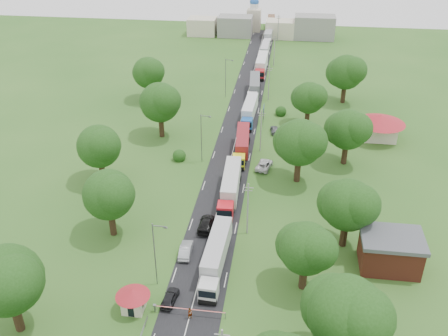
% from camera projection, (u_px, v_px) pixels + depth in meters
% --- Properties ---
extents(ground, '(260.00, 260.00, 0.00)m').
position_uv_depth(ground, '(219.00, 206.00, 84.28)').
color(ground, '#29561C').
rests_on(ground, ground).
extents(road, '(8.00, 200.00, 0.04)m').
position_uv_depth(road, '(233.00, 151.00, 101.54)').
color(road, black).
rests_on(road, ground).
extents(boom_barrier, '(9.22, 0.35, 1.18)m').
position_uv_depth(boom_barrier, '(179.00, 309.00, 62.43)').
color(boom_barrier, slate).
rests_on(boom_barrier, ground).
extents(guard_booth, '(4.40, 4.40, 3.45)m').
position_uv_depth(guard_booth, '(133.00, 297.00, 62.49)').
color(guard_booth, beige).
rests_on(guard_booth, ground).
extents(info_sign, '(0.12, 3.10, 4.10)m').
position_uv_depth(info_sign, '(264.00, 111.00, 112.39)').
color(info_sign, slate).
rests_on(info_sign, ground).
extents(pole_1, '(1.60, 0.24, 9.00)m').
position_uv_depth(pole_1, '(248.00, 208.00, 75.29)').
color(pole_1, gray).
rests_on(pole_1, ground).
extents(pole_2, '(1.60, 0.24, 9.00)m').
position_uv_depth(pole_2, '(261.00, 130.00, 99.45)').
color(pole_2, gray).
rests_on(pole_2, ground).
extents(pole_3, '(1.60, 0.24, 9.00)m').
position_uv_depth(pole_3, '(269.00, 83.00, 123.61)').
color(pole_3, gray).
rests_on(pole_3, ground).
extents(pole_4, '(1.60, 0.24, 9.00)m').
position_uv_depth(pole_4, '(274.00, 51.00, 147.77)').
color(pole_4, gray).
rests_on(pole_4, ground).
extents(pole_5, '(1.60, 0.24, 9.00)m').
position_uv_depth(pole_5, '(278.00, 28.00, 171.93)').
color(pole_5, gray).
rests_on(pole_5, ground).
extents(lamp_0, '(2.03, 0.22, 10.00)m').
position_uv_depth(lamp_0, '(156.00, 252.00, 64.93)').
color(lamp_0, slate).
rests_on(lamp_0, ground).
extents(lamp_1, '(2.03, 0.22, 10.00)m').
position_uv_depth(lamp_1, '(202.00, 136.00, 95.13)').
color(lamp_1, slate).
rests_on(lamp_1, ground).
extents(lamp_2, '(2.03, 0.22, 10.00)m').
position_uv_depth(lamp_2, '(226.00, 76.00, 125.32)').
color(lamp_2, slate).
rests_on(lamp_2, ground).
extents(tree_1, '(9.60, 9.60, 12.05)m').
position_uv_depth(tree_1, '(346.00, 312.00, 52.57)').
color(tree_1, '#382616').
rests_on(tree_1, ground).
extents(tree_2, '(8.00, 8.00, 10.10)m').
position_uv_depth(tree_2, '(306.00, 248.00, 63.99)').
color(tree_2, '#382616').
rests_on(tree_2, ground).
extents(tree_3, '(8.80, 8.80, 11.07)m').
position_uv_depth(tree_3, '(348.00, 204.00, 71.61)').
color(tree_3, '#382616').
rests_on(tree_3, ground).
extents(tree_4, '(9.60, 9.60, 12.05)m').
position_uv_depth(tree_4, '(300.00, 142.00, 87.67)').
color(tree_4, '#382616').
rests_on(tree_4, ground).
extents(tree_5, '(8.80, 8.80, 11.07)m').
position_uv_depth(tree_5, '(348.00, 129.00, 93.81)').
color(tree_5, '#382616').
rests_on(tree_5, ground).
extents(tree_6, '(8.00, 8.00, 10.10)m').
position_uv_depth(tree_6, '(309.00, 98.00, 109.60)').
color(tree_6, '#382616').
rests_on(tree_6, ground).
extents(tree_7, '(9.60, 9.60, 12.05)m').
position_uv_depth(tree_7, '(346.00, 72.00, 120.89)').
color(tree_7, '#382616').
rests_on(tree_7, ground).
extents(tree_9, '(9.60, 9.60, 12.05)m').
position_uv_depth(tree_9, '(8.00, 279.00, 57.04)').
color(tree_9, '#382616').
rests_on(tree_9, ground).
extents(tree_10, '(8.80, 8.80, 11.07)m').
position_uv_depth(tree_10, '(109.00, 194.00, 74.00)').
color(tree_10, '#382616').
rests_on(tree_10, ground).
extents(tree_11, '(8.80, 8.80, 11.07)m').
position_uv_depth(tree_11, '(99.00, 146.00, 87.77)').
color(tree_11, '#382616').
rests_on(tree_11, ground).
extents(tree_12, '(9.60, 9.60, 12.05)m').
position_uv_depth(tree_12, '(160.00, 102.00, 104.02)').
color(tree_12, '#382616').
rests_on(tree_12, ground).
extents(tree_13, '(8.80, 8.80, 11.07)m').
position_uv_depth(tree_13, '(148.00, 72.00, 122.52)').
color(tree_13, '#382616').
rests_on(tree_13, ground).
extents(house_brick, '(8.60, 6.60, 5.20)m').
position_uv_depth(house_brick, '(390.00, 251.00, 69.57)').
color(house_brick, maroon).
rests_on(house_brick, ground).
extents(house_cream, '(10.08, 10.08, 5.80)m').
position_uv_depth(house_cream, '(380.00, 123.00, 104.85)').
color(house_cream, beige).
rests_on(house_cream, ground).
extents(distant_town, '(52.00, 8.00, 8.00)m').
position_uv_depth(distant_town, '(265.00, 27.00, 177.40)').
color(distant_town, gray).
rests_on(distant_town, ground).
extents(church, '(5.00, 5.00, 12.30)m').
position_uv_depth(church, '(254.00, 16.00, 183.92)').
color(church, beige).
rests_on(church, ground).
extents(truck_0, '(2.94, 14.64, 4.05)m').
position_uv_depth(truck_0, '(216.00, 256.00, 69.50)').
color(truck_0, silver).
rests_on(truck_0, ground).
extents(truck_1, '(3.13, 15.45, 4.27)m').
position_uv_depth(truck_1, '(230.00, 186.00, 85.34)').
color(truck_1, red).
rests_on(truck_1, ground).
extents(truck_2, '(3.22, 14.39, 3.97)m').
position_uv_depth(truck_2, '(242.00, 144.00, 99.68)').
color(truck_2, yellow).
rests_on(truck_2, ground).
extents(truck_3, '(2.94, 14.55, 4.02)m').
position_uv_depth(truck_3, '(249.00, 111.00, 114.54)').
color(truck_3, '#1A529E').
rests_on(truck_3, ground).
extents(truck_4, '(3.34, 14.78, 4.08)m').
position_uv_depth(truck_4, '(254.00, 87.00, 128.21)').
color(truck_4, silver).
rests_on(truck_4, ground).
extents(truck_5, '(2.85, 15.76, 4.37)m').
position_uv_depth(truck_5, '(262.00, 65.00, 143.59)').
color(truck_5, '#A3191E').
rests_on(truck_5, ground).
extents(truck_6, '(2.49, 13.67, 3.79)m').
position_uv_depth(truck_6, '(265.00, 51.00, 157.10)').
color(truck_6, '#225A37').
rests_on(truck_6, ground).
extents(truck_7, '(2.65, 14.16, 3.92)m').
position_uv_depth(truck_7, '(268.00, 36.00, 172.05)').
color(truck_7, silver).
rests_on(truck_7, ground).
extents(truck_8, '(3.42, 15.46, 4.27)m').
position_uv_depth(truck_8, '(271.00, 24.00, 186.96)').
color(truck_8, brown).
rests_on(truck_8, ground).
extents(car_lane_front, '(2.01, 4.21, 1.39)m').
position_uv_depth(car_lane_front, '(170.00, 298.00, 64.39)').
color(car_lane_front, black).
rests_on(car_lane_front, ground).
extents(car_lane_mid, '(1.89, 4.75, 1.54)m').
position_uv_depth(car_lane_mid, '(186.00, 250.00, 72.79)').
color(car_lane_mid, '#A0A4A8').
rests_on(car_lane_mid, ground).
extents(car_lane_rear, '(2.35, 5.54, 1.60)m').
position_uv_depth(car_lane_rear, '(206.00, 224.00, 78.35)').
color(car_lane_rear, black).
rests_on(car_lane_rear, ground).
extents(car_verge_near, '(3.53, 5.74, 1.49)m').
position_uv_depth(car_verge_near, '(264.00, 165.00, 95.09)').
color(car_verge_near, silver).
rests_on(car_verge_near, ground).
extents(car_verge_far, '(2.20, 4.29, 1.40)m').
position_uv_depth(car_verge_far, '(275.00, 130.00, 108.97)').
color(car_verge_far, '#575A5E').
rests_on(car_verge_far, ground).
extents(pedestrian_near, '(0.73, 0.67, 1.66)m').
position_uv_depth(pedestrian_near, '(190.00, 314.00, 61.82)').
color(pedestrian_near, gray).
rests_on(pedestrian_near, ground).
extents(pedestrian_booth, '(0.95, 1.04, 1.74)m').
position_uv_depth(pedestrian_booth, '(137.00, 310.00, 62.24)').
color(pedestrian_booth, gray).
rests_on(pedestrian_booth, ground).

